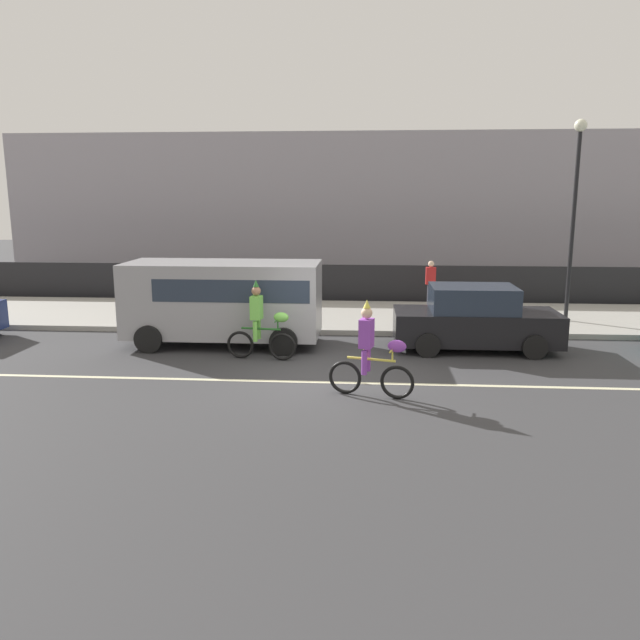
{
  "coord_description": "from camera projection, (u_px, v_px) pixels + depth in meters",
  "views": [
    {
      "loc": [
        0.92,
        -13.1,
        3.88
      ],
      "look_at": [
        -0.16,
        1.2,
        1.0
      ],
      "focal_mm": 35.0,
      "sensor_mm": 36.0,
      "label": 1
    }
  ],
  "objects": [
    {
      "name": "street_lamp_post",
      "position": [
        576.0,
        191.0,
        18.13
      ],
      "size": [
        0.36,
        0.36,
        5.86
      ],
      "color": "black",
      "rests_on": "sidewalk_curb"
    },
    {
      "name": "parked_car_black",
      "position": [
        475.0,
        320.0,
        15.79
      ],
      "size": [
        4.1,
        1.92,
        1.64
      ],
      "color": "black",
      "rests_on": "ground"
    },
    {
      "name": "ground_plane",
      "position": [
        323.0,
        376.0,
        13.64
      ],
      "size": [
        80.0,
        80.0,
        0.0
      ],
      "primitive_type": "plane",
      "color": "#38383A"
    },
    {
      "name": "fence_line",
      "position": [
        341.0,
        284.0,
        22.69
      ],
      "size": [
        40.0,
        0.08,
        1.4
      ],
      "primitive_type": "cube",
      "color": "black",
      "rests_on": "ground"
    },
    {
      "name": "parked_van_grey",
      "position": [
        226.0,
        297.0,
        16.23
      ],
      "size": [
        5.0,
        2.22,
        2.18
      ],
      "color": "#99999E",
      "rests_on": "ground"
    },
    {
      "name": "building_backdrop",
      "position": [
        328.0,
        208.0,
        30.67
      ],
      "size": [
        28.0,
        8.0,
        6.52
      ],
      "primitive_type": "cube",
      "color": "#99939E",
      "rests_on": "ground"
    },
    {
      "name": "road_centre_line",
      "position": [
        321.0,
        382.0,
        13.15
      ],
      "size": [
        36.0,
        0.14,
        0.01
      ],
      "primitive_type": "cube",
      "color": "beige",
      "rests_on": "ground"
    },
    {
      "name": "parade_cyclist_purple",
      "position": [
        372.0,
        355.0,
        12.08
      ],
      "size": [
        1.68,
        0.6,
        1.92
      ],
      "color": "black",
      "rests_on": "ground"
    },
    {
      "name": "sidewalk_curb",
      "position": [
        337.0,
        316.0,
        19.98
      ],
      "size": [
        60.0,
        5.0,
        0.15
      ],
      "primitive_type": "cube",
      "color": "#9E9B93",
      "rests_on": "ground"
    },
    {
      "name": "pedestrian_onlooker",
      "position": [
        430.0,
        284.0,
        20.49
      ],
      "size": [
        0.32,
        0.2,
        1.62
      ],
      "color": "#33333D",
      "rests_on": "sidewalk_curb"
    },
    {
      "name": "parade_cyclist_lime",
      "position": [
        261.0,
        325.0,
        14.83
      ],
      "size": [
        1.71,
        0.51,
        1.92
      ],
      "color": "black",
      "rests_on": "ground"
    }
  ]
}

